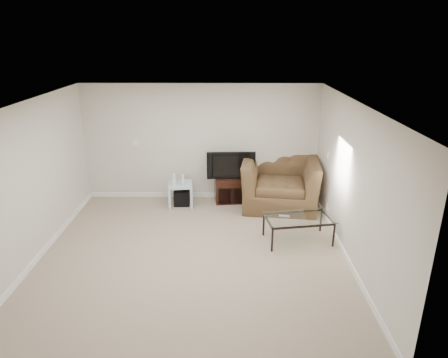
{
  "coord_description": "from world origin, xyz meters",
  "views": [
    {
      "loc": [
        0.56,
        -5.77,
        3.45
      ],
      "look_at": [
        0.5,
        1.2,
        0.9
      ],
      "focal_mm": 32.0,
      "sensor_mm": 36.0,
      "label": 1
    }
  ],
  "objects_px": {
    "television": "(231,164)",
    "recliner": "(281,175)",
    "tv_stand": "(231,189)",
    "subwoofer": "(182,197)",
    "coffee_table": "(298,229)",
    "side_table": "(180,194)"
  },
  "relations": [
    {
      "from": "television",
      "to": "coffee_table",
      "type": "height_order",
      "value": "television"
    },
    {
      "from": "tv_stand",
      "to": "subwoofer",
      "type": "xyz_separation_m",
      "value": [
        -1.04,
        -0.21,
        -0.11
      ]
    },
    {
      "from": "recliner",
      "to": "coffee_table",
      "type": "relative_size",
      "value": 1.34
    },
    {
      "from": "side_table",
      "to": "recliner",
      "type": "bearing_deg",
      "value": 0.0
    },
    {
      "from": "television",
      "to": "recliner",
      "type": "relative_size",
      "value": 0.61
    },
    {
      "from": "television",
      "to": "side_table",
      "type": "xyz_separation_m",
      "value": [
        -1.07,
        -0.2,
        -0.61
      ]
    },
    {
      "from": "side_table",
      "to": "subwoofer",
      "type": "bearing_deg",
      "value": 40.3
    },
    {
      "from": "subwoofer",
      "to": "side_table",
      "type": "bearing_deg",
      "value": -139.7
    },
    {
      "from": "side_table",
      "to": "recliner",
      "type": "relative_size",
      "value": 0.32
    },
    {
      "from": "tv_stand",
      "to": "recliner",
      "type": "height_order",
      "value": "recliner"
    },
    {
      "from": "side_table",
      "to": "coffee_table",
      "type": "bearing_deg",
      "value": -34.87
    },
    {
      "from": "tv_stand",
      "to": "side_table",
      "type": "height_order",
      "value": "tv_stand"
    },
    {
      "from": "television",
      "to": "subwoofer",
      "type": "height_order",
      "value": "television"
    },
    {
      "from": "side_table",
      "to": "coffee_table",
      "type": "distance_m",
      "value": 2.72
    },
    {
      "from": "tv_stand",
      "to": "television",
      "type": "relative_size",
      "value": 0.71
    },
    {
      "from": "tv_stand",
      "to": "recliner",
      "type": "relative_size",
      "value": 0.43
    },
    {
      "from": "subwoofer",
      "to": "recliner",
      "type": "height_order",
      "value": "recliner"
    },
    {
      "from": "side_table",
      "to": "subwoofer",
      "type": "distance_m",
      "value": 0.08
    },
    {
      "from": "television",
      "to": "subwoofer",
      "type": "distance_m",
      "value": 1.26
    },
    {
      "from": "tv_stand",
      "to": "television",
      "type": "xyz_separation_m",
      "value": [
        0.0,
        -0.03,
        0.57
      ]
    },
    {
      "from": "television",
      "to": "side_table",
      "type": "height_order",
      "value": "television"
    },
    {
      "from": "television",
      "to": "recliner",
      "type": "distance_m",
      "value": 1.07
    }
  ]
}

